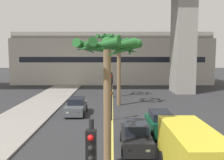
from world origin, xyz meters
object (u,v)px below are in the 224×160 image
car_queue_second (76,107)px  palm_tree_far_median (118,51)px  car_queue_third (160,123)px  car_queue_front (135,136)px  delivery_van (191,153)px  palm_tree_mid_median (108,47)px  palm_tree_near_median (107,58)px  traffic_light_median_far (111,89)px

car_queue_second → palm_tree_far_median: 7.97m
car_queue_third → car_queue_front: bearing=-125.2°
car_queue_front → delivery_van: bearing=-62.2°
car_queue_front → palm_tree_mid_median: bearing=96.1°
palm_tree_near_median → palm_tree_far_median: 15.30m
delivery_van → traffic_light_median_far: size_ratio=1.26×
car_queue_second → delivery_van: (6.97, -12.75, 0.57)m
traffic_light_median_far → palm_tree_mid_median: (-0.45, 11.64, 3.97)m
car_queue_third → palm_tree_mid_median: palm_tree_mid_median is taller
palm_tree_mid_median → palm_tree_far_median: size_ratio=1.10×
car_queue_front → car_queue_third: size_ratio=0.99×
car_queue_front → delivery_van: size_ratio=0.78×
car_queue_second → car_queue_third: 9.04m
traffic_light_median_far → car_queue_front: bearing=-76.9°
delivery_van → palm_tree_mid_median: bearing=100.4°
car_queue_second → car_queue_third: same height
car_queue_second → traffic_light_median_far: bearing=-35.0°
car_queue_second → palm_tree_far_median: bearing=45.0°
delivery_van → traffic_light_median_far: (-3.59, 10.39, 1.43)m
palm_tree_near_median → palm_tree_mid_median: bearing=90.7°
car_queue_second → palm_tree_near_median: size_ratio=0.63×
palm_tree_mid_median → palm_tree_near_median: bearing=-89.3°
car_queue_second → palm_tree_mid_median: size_ratio=0.49×
car_queue_second → traffic_light_median_far: (3.38, -2.36, 1.99)m
traffic_light_median_far → palm_tree_mid_median: palm_tree_mid_median is taller
palm_tree_near_median → palm_tree_far_median: (0.99, 15.25, 0.62)m
car_queue_second → palm_tree_mid_median: bearing=72.5°
traffic_light_median_far → palm_tree_near_median: palm_tree_near_median is taller
car_queue_second → palm_tree_far_median: palm_tree_far_median is taller
car_queue_second → traffic_light_median_far: traffic_light_median_far is taller
delivery_van → palm_tree_mid_median: palm_tree_mid_median is taller
car_queue_front → palm_tree_far_median: size_ratio=0.54×
car_queue_front → palm_tree_far_median: (-0.69, 12.92, 5.37)m
delivery_van → car_queue_third: bearing=90.2°
palm_tree_mid_median → traffic_light_median_far: bearing=-87.8°
delivery_van → palm_tree_mid_median: 23.04m
car_queue_front → palm_tree_far_median: palm_tree_far_median is taller
car_queue_third → traffic_light_median_far: size_ratio=0.99×
traffic_light_median_far → palm_tree_mid_median: bearing=92.2°
car_queue_second → palm_tree_near_median: bearing=-74.0°
car_queue_third → car_queue_second: bearing=140.2°
palm_tree_far_median → delivery_van: bearing=-80.6°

